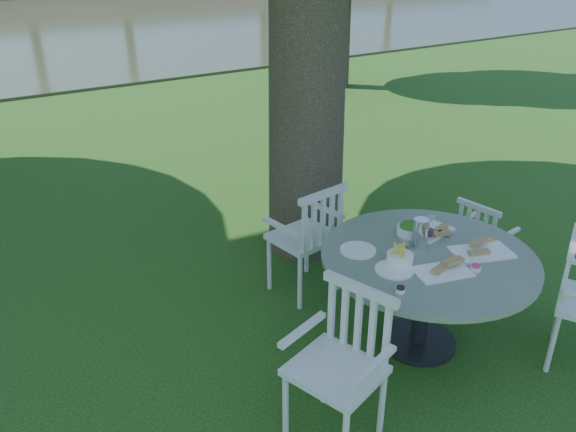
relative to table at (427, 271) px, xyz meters
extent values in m
plane|color=#11360B|center=(-0.56, 0.74, -0.64)|extent=(140.00, 140.00, 0.00)
cylinder|color=black|center=(0.00, 0.00, -0.62)|extent=(0.56, 0.56, 0.04)
cylinder|color=black|center=(0.00, 0.00, -0.26)|extent=(0.12, 0.12, 0.70)
cylinder|color=slate|center=(0.00, 0.00, 0.11)|extent=(1.51, 1.51, 0.04)
cylinder|color=silver|center=(1.27, 0.17, -0.45)|extent=(0.03, 0.03, 0.40)
cylinder|color=silver|center=(1.23, 0.53, -0.45)|extent=(0.03, 0.03, 0.40)
cylinder|color=silver|center=(0.95, 0.14, -0.45)|extent=(0.03, 0.03, 0.40)
cylinder|color=silver|center=(0.91, 0.49, -0.45)|extent=(0.03, 0.03, 0.40)
cube|color=silver|center=(1.09, 0.33, -0.23)|extent=(0.41, 0.44, 0.04)
cube|color=silver|center=(0.92, 0.31, -0.04)|extent=(0.08, 0.41, 0.41)
cylinder|color=silver|center=(-0.10, 1.33, -0.40)|extent=(0.04, 0.04, 0.50)
cylinder|color=silver|center=(-0.54, 1.27, -0.40)|extent=(0.04, 0.04, 0.50)
cylinder|color=silver|center=(-0.05, 0.93, -0.40)|extent=(0.04, 0.04, 0.50)
cylinder|color=silver|center=(-0.49, 0.88, -0.40)|extent=(0.04, 0.04, 0.50)
cube|color=silver|center=(-0.29, 1.10, -0.13)|extent=(0.56, 0.52, 0.04)
cube|color=silver|center=(-0.27, 0.88, 0.11)|extent=(0.51, 0.11, 0.51)
cylinder|color=silver|center=(-1.34, -0.19, -0.40)|extent=(0.04, 0.04, 0.49)
cylinder|color=silver|center=(-0.96, -0.08, -0.40)|extent=(0.04, 0.04, 0.49)
cylinder|color=silver|center=(-0.84, -0.50, -0.40)|extent=(0.04, 0.04, 0.49)
cube|color=silver|center=(-1.09, -0.35, -0.14)|extent=(0.58, 0.61, 0.04)
cube|color=silver|center=(-0.88, -0.29, 0.09)|extent=(0.18, 0.49, 0.50)
cylinder|color=silver|center=(0.54, -0.73, -0.40)|extent=(0.04, 0.04, 0.48)
cylinder|color=silver|center=(0.92, -0.53, -0.40)|extent=(0.04, 0.04, 0.48)
cube|color=silver|center=(0.72, -0.61, 0.08)|extent=(0.46, 0.26, 0.49)
cube|color=white|center=(-0.11, -0.22, 0.14)|extent=(0.42, 0.32, 0.01)
cube|color=white|center=(0.32, -0.20, 0.14)|extent=(0.48, 0.38, 0.02)
cube|color=white|center=(0.26, 0.22, 0.14)|extent=(0.38, 0.25, 0.01)
cylinder|color=white|center=(-0.35, -0.02, 0.14)|extent=(0.26, 0.26, 0.01)
cylinder|color=white|center=(-0.38, 0.31, 0.14)|extent=(0.26, 0.26, 0.01)
cylinder|color=white|center=(-0.26, 0.03, 0.17)|extent=(0.18, 0.18, 0.07)
cylinder|color=white|center=(0.11, 0.30, 0.17)|extent=(0.19, 0.19, 0.06)
cylinder|color=silver|center=(0.02, 0.12, 0.24)|extent=(0.11, 0.11, 0.22)
cylinder|color=white|center=(0.15, 0.14, 0.23)|extent=(0.07, 0.07, 0.20)
cylinder|color=white|center=(-0.07, 0.17, 0.19)|extent=(0.06, 0.06, 0.11)
cylinder|color=white|center=(-0.23, 0.07, 0.19)|extent=(0.06, 0.06, 0.11)
cylinder|color=white|center=(0.10, -0.33, 0.15)|extent=(0.07, 0.07, 0.03)
cylinder|color=white|center=(0.48, -0.14, 0.15)|extent=(0.07, 0.07, 0.03)
cylinder|color=white|center=(0.45, -0.10, 0.15)|extent=(0.08, 0.08, 0.03)
cylinder|color=white|center=(-0.50, -0.24, 0.15)|extent=(0.06, 0.06, 0.03)
camera|label=1|loc=(-2.73, -2.31, 2.09)|focal=35.00mm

